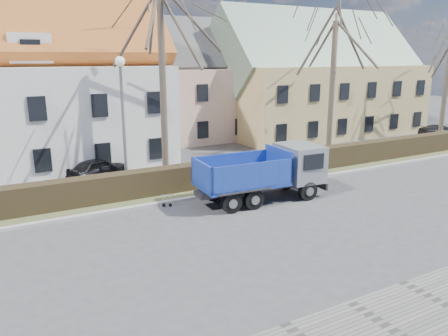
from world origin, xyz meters
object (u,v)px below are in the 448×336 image
dump_truck (257,174)px  cart_frame (163,200)px  parked_car_b (440,131)px  streetlight (124,127)px  parked_car_a (98,168)px

dump_truck → cart_frame: (-4.32, 1.35, -1.00)m
cart_frame → parked_car_b: 28.01m
dump_truck → cart_frame: dump_truck is taller
streetlight → parked_car_b: 28.58m
parked_car_a → dump_truck: bearing=-166.9°
parked_car_b → cart_frame: bearing=120.2°
parked_car_b → streetlight: bearing=114.3°
cart_frame → parked_car_a: parked_car_a is taller
streetlight → cart_frame: bearing=-73.5°
cart_frame → parked_car_b: parked_car_b is taller
dump_truck → streetlight: size_ratio=0.96×
cart_frame → parked_car_b: size_ratio=0.19×
dump_truck → parked_car_a: 9.65m
streetlight → parked_car_b: size_ratio=1.84×
streetlight → dump_truck: bearing=-38.8°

